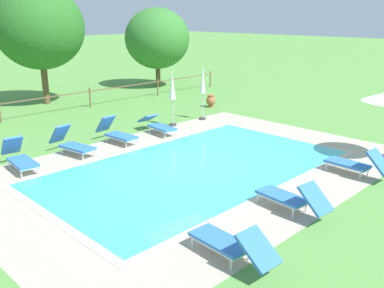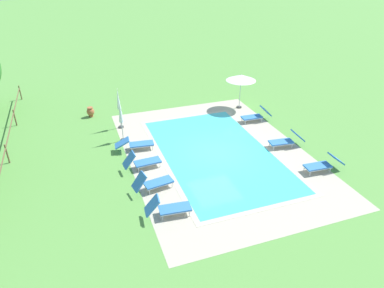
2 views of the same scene
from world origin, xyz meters
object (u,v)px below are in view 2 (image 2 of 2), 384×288
object	(u,v)px
sun_lounger_north_far	(142,161)
sun_lounger_north_end	(286,140)
sun_lounger_south_near_corner	(168,208)
patio_umbrella_open_foreground	(241,78)
patio_umbrella_closed_row_west	(121,115)
sun_lounger_south_mid	(153,182)
sun_lounger_north_near_steps	(136,144)
sun_lounger_north_mid	(323,164)
terracotta_urn_near_fence	(90,112)
patio_umbrella_closed_row_mid_west	(119,103)
sun_lounger_south_end	(256,115)

from	to	relation	value
sun_lounger_north_far	sun_lounger_north_end	distance (m)	7.92
sun_lounger_south_near_corner	patio_umbrella_open_foreground	xyz separation A→B (m)	(9.27, -7.75, 1.73)
patio_umbrella_open_foreground	patio_umbrella_closed_row_west	distance (m)	8.65
sun_lounger_north_end	sun_lounger_south_mid	bearing A→B (deg)	100.77
sun_lounger_north_near_steps	sun_lounger_north_mid	distance (m)	9.63
sun_lounger_north_mid	terracotta_urn_near_fence	world-z (taller)	sun_lounger_north_mid
sun_lounger_north_far	patio_umbrella_closed_row_mid_west	xyz separation A→B (m)	(4.99, 0.24, 1.22)
sun_lounger_south_end	patio_umbrella_closed_row_mid_west	xyz separation A→B (m)	(1.91, 8.21, 1.23)
patio_umbrella_open_foreground	patio_umbrella_closed_row_west	world-z (taller)	patio_umbrella_open_foreground
terracotta_urn_near_fence	sun_lounger_south_mid	bearing A→B (deg)	-168.50
sun_lounger_north_near_steps	terracotta_urn_near_fence	distance (m)	5.63
sun_lounger_north_end	terracotta_urn_near_fence	world-z (taller)	sun_lounger_north_end
sun_lounger_north_near_steps	sun_lounger_south_mid	bearing A→B (deg)	179.65
sun_lounger_north_far	patio_umbrella_closed_row_mid_west	distance (m)	5.15
sun_lounger_south_mid	sun_lounger_south_end	bearing A→B (deg)	-57.68
sun_lounger_north_mid	patio_umbrella_closed_row_mid_west	world-z (taller)	patio_umbrella_closed_row_mid_west
patio_umbrella_closed_row_mid_west	sun_lounger_north_near_steps	bearing A→B (deg)	-173.89
sun_lounger_south_mid	patio_umbrella_open_foreground	size ratio (longest dim) A/B	0.81
sun_lounger_north_far	patio_umbrella_closed_row_west	world-z (taller)	patio_umbrella_closed_row_west
sun_lounger_south_mid	terracotta_urn_near_fence	size ratio (longest dim) A/B	2.94
sun_lounger_south_near_corner	patio_umbrella_closed_row_west	size ratio (longest dim) A/B	0.81
sun_lounger_north_mid	sun_lounger_north_end	distance (m)	2.75
terracotta_urn_near_fence	patio_umbrella_open_foreground	bearing A→B (deg)	-100.76
sun_lounger_north_near_steps	patio_umbrella_open_foreground	distance (m)	8.78
sun_lounger_north_far	patio_umbrella_open_foreground	world-z (taller)	patio_umbrella_open_foreground
sun_lounger_south_mid	terracotta_urn_near_fence	world-z (taller)	sun_lounger_south_mid
sun_lounger_north_mid	terracotta_urn_near_fence	bearing A→B (deg)	43.92
sun_lounger_north_end	patio_umbrella_closed_row_west	size ratio (longest dim) A/B	0.85
terracotta_urn_near_fence	sun_lounger_north_far	bearing A→B (deg)	-166.04
sun_lounger_south_mid	sun_lounger_south_end	world-z (taller)	sun_lounger_south_mid
sun_lounger_north_far	patio_umbrella_open_foreground	bearing A→B (deg)	-55.79
sun_lounger_south_near_corner	terracotta_urn_near_fence	world-z (taller)	sun_lounger_south_near_corner
sun_lounger_north_near_steps	patio_umbrella_open_foreground	xyz separation A→B (m)	(3.44, -7.88, 1.77)
sun_lounger_south_end	patio_umbrella_open_foreground	xyz separation A→B (m)	(2.33, 0.00, 1.74)
patio_umbrella_closed_row_mid_west	sun_lounger_north_mid	bearing A→B (deg)	-133.88
patio_umbrella_closed_row_mid_west	sun_lounger_south_end	bearing A→B (deg)	-103.11
sun_lounger_south_mid	sun_lounger_south_end	size ratio (longest dim) A/B	0.99
sun_lounger_south_end	terracotta_urn_near_fence	distance (m)	10.64
sun_lounger_north_near_steps	patio_umbrella_closed_row_mid_west	world-z (taller)	patio_umbrella_closed_row_mid_west
sun_lounger_north_mid	patio_umbrella_closed_row_mid_west	bearing A→B (deg)	46.12
sun_lounger_south_near_corner	sun_lounger_south_mid	size ratio (longest dim) A/B	1.00
sun_lounger_south_near_corner	sun_lounger_south_mid	bearing A→B (deg)	4.58
patio_umbrella_closed_row_mid_west	sun_lounger_north_end	bearing A→B (deg)	-123.66
sun_lounger_north_mid	sun_lounger_north_end	bearing A→B (deg)	6.92
sun_lounger_south_mid	patio_umbrella_closed_row_west	size ratio (longest dim) A/B	0.81
sun_lounger_north_far	sun_lounger_south_mid	distance (m)	1.92
sun_lounger_north_far	sun_lounger_north_end	bearing A→B (deg)	-93.10
sun_lounger_north_far	sun_lounger_south_end	xyz separation A→B (m)	(3.08, -7.97, -0.01)
sun_lounger_north_end	patio_umbrella_closed_row_west	bearing A→B (deg)	66.07
sun_lounger_north_near_steps	sun_lounger_north_mid	world-z (taller)	sun_lounger_north_mid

